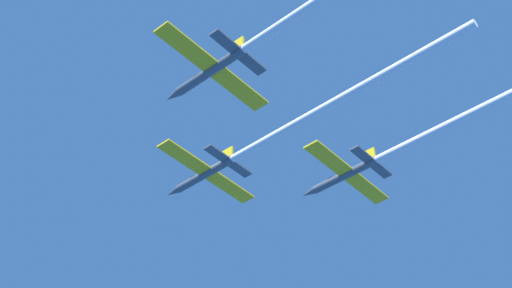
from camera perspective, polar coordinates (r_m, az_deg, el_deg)
jet_lead at (r=82.45m, az=1.71°, el=0.82°), size 15.18×43.55×2.52m
jet_left_wing at (r=69.20m, az=4.47°, el=11.03°), size 15.18×47.29×2.52m
jet_right_wing at (r=84.07m, az=14.94°, el=1.44°), size 15.18×49.20×2.52m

